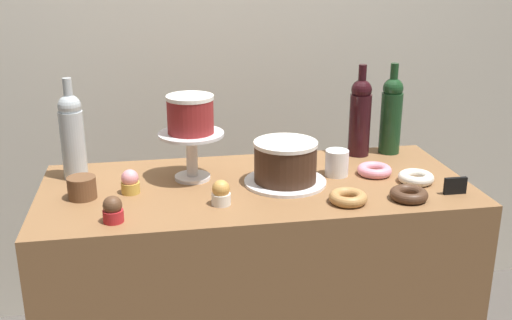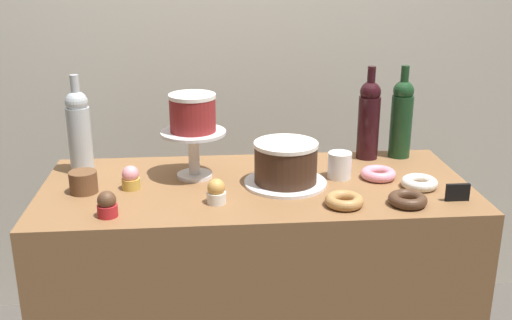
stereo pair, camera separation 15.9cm
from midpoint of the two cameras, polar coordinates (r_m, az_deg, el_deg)
name	(u,v)px [view 1 (the left image)]	position (r m, az deg, el deg)	size (l,w,h in m)	color
back_wall	(220,28)	(2.66, -5.11, 12.24)	(6.00, 0.05, 2.60)	beige
display_counter	(256,310)	(2.12, -2.22, -13.93)	(1.34, 0.59, 0.92)	brown
cake_stand_pedestal	(192,148)	(1.94, -8.41, 1.09)	(0.21, 0.21, 0.15)	silver
white_layer_cake	(190,114)	(1.91, -8.57, 4.24)	(0.15, 0.15, 0.12)	maroon
silver_serving_platter	(285,182)	(1.91, 0.37, -2.09)	(0.26, 0.26, 0.01)	white
chocolate_round_cake	(285,161)	(1.89, 0.37, -0.14)	(0.20, 0.20, 0.13)	#3D2619
wine_bottle_green	(391,114)	(2.21, 10.56, 4.25)	(0.08, 0.08, 0.33)	#193D1E
wine_bottle_clear	(72,135)	(2.03, -19.03, 2.23)	(0.08, 0.08, 0.33)	#B2BCC1
wine_bottle_dark_red	(360,116)	(2.16, 7.67, 4.11)	(0.08, 0.08, 0.33)	black
cupcake_caramel	(221,193)	(1.75, -5.91, -3.16)	(0.06, 0.06, 0.07)	white
cupcake_chocolate	(113,210)	(1.70, -15.93, -4.56)	(0.06, 0.06, 0.07)	red
cupcake_strawberry	(130,182)	(1.88, -14.11, -2.06)	(0.06, 0.06, 0.07)	gold
donut_pink	(374,170)	(2.00, 8.83, -0.98)	(0.11, 0.11, 0.03)	pink
donut_maple	(348,198)	(1.77, 6.09, -3.57)	(0.11, 0.11, 0.03)	#B27F47
donut_sugar	(416,178)	(1.96, 12.55, -1.66)	(0.11, 0.11, 0.03)	silver
donut_chocolate	(409,194)	(1.82, 11.74, -3.22)	(0.11, 0.11, 0.03)	#472D1E
cookie_stack	(82,188)	(1.88, -18.37, -2.52)	(0.08, 0.08, 0.07)	brown
price_sign_chalkboard	(455,186)	(1.89, 15.93, -2.38)	(0.07, 0.01, 0.05)	black
coffee_cup_ceramic	(337,163)	(1.98, 5.31, -0.30)	(0.08, 0.08, 0.09)	white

